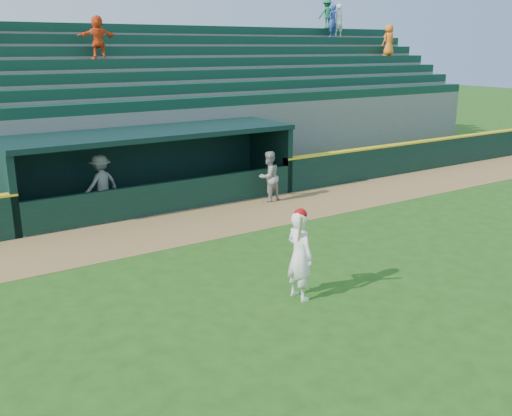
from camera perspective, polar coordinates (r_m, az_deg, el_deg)
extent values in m
plane|color=#224D13|center=(12.99, 3.90, -7.15)|extent=(120.00, 120.00, 0.00)
cube|color=olive|center=(16.90, -6.15, -1.67)|extent=(40.00, 3.00, 0.01)
cube|color=black|center=(25.66, 17.14, 5.12)|extent=(15.50, 0.30, 1.20)
cube|color=yellow|center=(25.56, 17.25, 6.51)|extent=(15.50, 0.32, 0.06)
imported|color=#9B9B96|center=(19.18, 1.28, 3.16)|extent=(0.95, 0.80, 1.71)
imported|color=#ABABA5|center=(18.58, -15.24, 2.39)|extent=(1.34, 1.03, 1.84)
cube|color=slate|center=(19.34, -9.96, 0.48)|extent=(9.00, 2.60, 0.04)
cube|color=black|center=(17.83, -23.79, 1.80)|extent=(0.20, 2.60, 2.30)
cube|color=black|center=(21.26, 1.36, 5.23)|extent=(0.20, 2.60, 2.30)
cube|color=black|center=(20.25, -11.59, 4.38)|extent=(9.40, 0.20, 2.30)
cube|color=black|center=(18.86, -10.30, 7.41)|extent=(9.40, 2.80, 0.16)
cube|color=black|center=(18.13, -8.49, 1.09)|extent=(9.00, 0.16, 1.00)
cube|color=brown|center=(19.99, -10.91, 1.62)|extent=(8.40, 0.45, 0.10)
cube|color=slate|center=(20.68, -12.19, 5.43)|extent=(34.00, 0.85, 2.91)
cube|color=#0F3828|center=(20.34, -12.33, 9.92)|extent=(34.00, 0.60, 0.36)
cube|color=slate|center=(21.42, -13.06, 6.35)|extent=(34.00, 0.85, 3.36)
cube|color=#0F3828|center=(21.10, -13.26, 11.29)|extent=(34.00, 0.60, 0.36)
cube|color=slate|center=(22.18, -13.87, 7.20)|extent=(34.00, 0.85, 3.81)
cube|color=#0F3828|center=(21.87, -14.13, 12.57)|extent=(34.00, 0.60, 0.36)
cube|color=slate|center=(22.95, -14.64, 7.99)|extent=(34.00, 0.85, 4.26)
cube|color=#0F3828|center=(22.65, -14.95, 13.75)|extent=(34.00, 0.60, 0.36)
cube|color=slate|center=(23.72, -15.36, 8.73)|extent=(34.00, 0.85, 4.71)
cube|color=#0F3828|center=(23.45, -15.72, 14.85)|extent=(34.00, 0.60, 0.36)
cube|color=slate|center=(24.50, -16.03, 9.42)|extent=(34.00, 0.85, 5.16)
cube|color=#0F3828|center=(24.26, -16.45, 15.88)|extent=(34.00, 0.60, 0.36)
cube|color=slate|center=(25.29, -16.67, 10.07)|extent=(34.00, 0.85, 5.61)
cube|color=#0F3828|center=(25.09, -17.14, 16.84)|extent=(34.00, 0.60, 0.36)
cube|color=slate|center=(25.84, -17.05, 10.15)|extent=(34.50, 0.30, 5.61)
imported|color=orange|center=(30.83, 13.13, 16.04)|extent=(0.76, 0.51, 1.52)
imported|color=#2A409B|center=(30.50, 7.65, 18.04)|extent=(0.64, 0.49, 1.57)
imported|color=#176942|center=(31.39, 7.12, 18.71)|extent=(1.03, 0.71, 1.46)
imported|color=#F44D1B|center=(22.62, -15.55, 16.13)|extent=(1.45, 0.49, 1.55)
imported|color=white|center=(30.75, 8.21, 18.05)|extent=(0.62, 0.44, 1.62)
imported|color=white|center=(11.74, 4.38, -4.76)|extent=(0.50, 0.72, 1.88)
sphere|color=#AD0A09|center=(11.47, 4.47, -0.69)|extent=(0.27, 0.27, 0.27)
cylinder|color=#D5B288|center=(11.26, 4.41, -2.22)|extent=(0.31, 0.45, 0.76)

